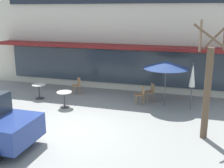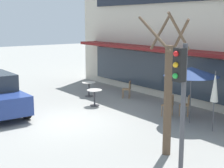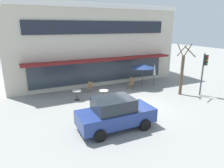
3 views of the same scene
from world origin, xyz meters
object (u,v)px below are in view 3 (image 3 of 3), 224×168
Objects in this scene: cafe_table_near_wall at (77,94)px; parked_sedan at (115,113)px; cafe_chair_1 at (90,86)px; patio_umbrella_green_folded at (154,69)px; cafe_chair_2 at (131,81)px; traffic_light_pole at (204,68)px; patio_umbrella_cream_folded at (143,66)px; cafe_chair_0 at (131,83)px; street_tree at (182,72)px; cafe_table_streetside at (104,93)px.

parked_sedan reaches higher than cafe_table_near_wall.
cafe_chair_1 is (1.52, 1.39, 0.01)m from cafe_table_near_wall.
patio_umbrella_green_folded is 2.39m from cafe_chair_2.
patio_umbrella_cream_folded is at bearing 128.17° from traffic_light_pole.
cafe_chair_1 is at bearing 171.62° from patio_umbrella_green_folded.
street_tree reaches higher than cafe_chair_0.
patio_umbrella_cream_folded is at bearing 173.57° from patio_umbrella_green_folded.
cafe_chair_1 reaches higher than cafe_table_streetside.
cafe_table_streetside is at bearing -24.79° from cafe_table_near_wall.
cafe_chair_0 is 0.73m from cafe_chair_2.
cafe_table_near_wall is 5.20m from cafe_chair_0.
cafe_chair_2 is at bearing 124.40° from street_tree.
cafe_chair_2 is at bearing 30.18° from cafe_table_streetside.
cafe_table_streetside is 0.35× the size of patio_umbrella_green_folded.
cafe_chair_1 is 4.03m from cafe_chair_2.
cafe_chair_2 is at bearing 130.01° from traffic_light_pole.
cafe_chair_2 is at bearing 157.98° from patio_umbrella_green_folded.
parked_sedan reaches higher than cafe_chair_2.
cafe_chair_1 is 0.26× the size of traffic_light_pole.
patio_umbrella_green_folded is 0.65× the size of traffic_light_pole.
cafe_chair_2 is at bearing 52.98° from parked_sedan.
cafe_chair_0 is at bearing 24.85° from cafe_table_streetside.
parked_sedan is at bearing -159.24° from street_tree.
street_tree is at bearing -29.86° from cafe_chair_1.
parked_sedan is (-4.48, -5.84, 0.35)m from cafe_chair_0.
patio_umbrella_cream_folded is (-1.20, 0.14, 0.39)m from patio_umbrella_green_folded.
cafe_chair_2 is at bearing 57.70° from cafe_chair_0.
street_tree is (6.54, -3.75, 1.39)m from cafe_chair_1.
cafe_chair_0 is at bearing 7.49° from cafe_table_near_wall.
traffic_light_pole reaches higher than patio_umbrella_cream_folded.
traffic_light_pole is at bearing -30.66° from cafe_chair_1.
traffic_light_pole is at bearing -19.24° from cafe_table_near_wall.
patio_umbrella_green_folded is at bearing 13.48° from cafe_table_streetside.
traffic_light_pole is at bearing -43.07° from cafe_chair_0.
cafe_table_streetside is at bearing -166.52° from patio_umbrella_green_folded.
patio_umbrella_cream_folded is at bearing 120.17° from street_tree.
cafe_chair_2 is 6.23m from traffic_light_pole.
patio_umbrella_cream_folded reaches higher than cafe_table_near_wall.
cafe_table_streetside is 0.22× the size of traffic_light_pole.
cafe_table_streetside is 4.48m from parked_sedan.
traffic_light_pole is (7.54, -2.42, 1.78)m from cafe_table_streetside.
cafe_chair_2 is (5.55, 1.30, 0.01)m from cafe_table_near_wall.
patio_umbrella_cream_folded is at bearing 45.85° from parked_sedan.
cafe_chair_2 is 0.21× the size of street_tree.
parked_sedan reaches higher than cafe_table_streetside.
cafe_table_near_wall is 2.06m from cafe_chair_1.
patio_umbrella_green_folded is at bearing 39.66° from parked_sedan.
cafe_chair_0 is (-1.15, 0.04, -1.50)m from patio_umbrella_cream_folded.
cafe_chair_2 reaches higher than cafe_table_streetside.
street_tree reaches higher than patio_umbrella_green_folded.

